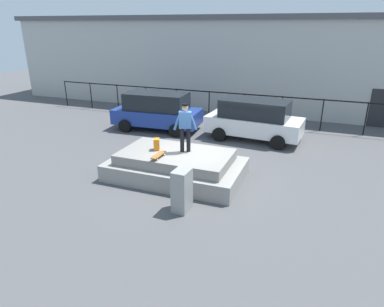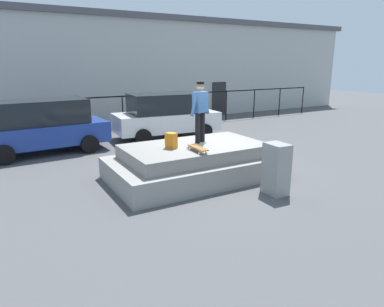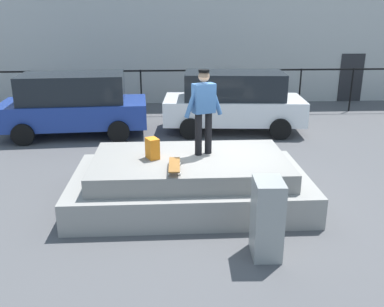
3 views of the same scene
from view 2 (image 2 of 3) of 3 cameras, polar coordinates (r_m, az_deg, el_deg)
name	(u,v)px [view 2 (image 2 of 3)]	position (r m, az deg, el deg)	size (l,w,h in m)	color
ground_plane	(209,172)	(10.24, 2.79, -3.10)	(60.00, 60.00, 0.00)	#4C4C4F
concrete_ledge	(195,163)	(9.64, 0.47, -1.53)	(4.67, 2.71, 0.95)	gray
skateboarder	(200,108)	(9.64, 1.36, 7.52)	(0.80, 0.38, 1.69)	black
skateboard	(198,148)	(8.75, 0.98, 0.93)	(0.25, 0.78, 0.12)	brown
backpack	(171,141)	(9.12, -3.45, 2.15)	(0.28, 0.20, 0.41)	orange
car_blue_hatchback_near	(42,125)	(13.35, -23.59, 4.28)	(4.50, 2.38, 1.89)	navy
car_white_hatchback_mid	(166,115)	(14.86, -4.24, 6.41)	(4.51, 2.38, 1.89)	white
utility_box	(276,169)	(8.64, 13.73, -2.51)	(0.44, 0.60, 1.27)	gray
fence_row	(123,106)	(16.79, -11.41, 7.72)	(24.06, 0.06, 1.65)	black
warehouse_building	(92,68)	(21.60, -16.14, 13.42)	(34.53, 6.82, 5.65)	#B2B2AD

